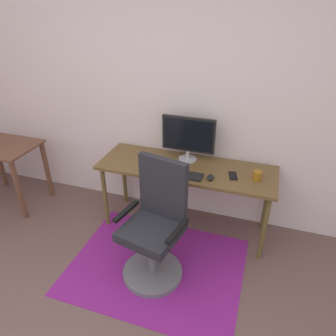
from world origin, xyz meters
The scene contains 10 objects.
wall_back centered at (0.00, 2.20, 1.30)m, with size 6.00×0.10×2.60m, color silver.
area_rug centered at (0.19, 1.22, 0.00)m, with size 1.52×1.18×0.01m, color #801E79.
desk centered at (0.28, 1.84, 0.65)m, with size 1.69×0.57×0.72m.
monitor centered at (0.25, 1.99, 0.97)m, with size 0.51×0.18×0.44m.
keyboard centered at (0.26, 1.68, 0.73)m, with size 0.43×0.13×0.02m, color black.
computer_mouse centered at (0.54, 1.69, 0.73)m, with size 0.06×0.10×0.03m, color black.
coffee_cup centered at (0.93, 1.81, 0.76)m, with size 0.08×0.08×0.09m, color #925D16.
cell_phone centered at (0.73, 1.80, 0.72)m, with size 0.07×0.14×0.01m, color black.
office_chair centered at (0.21, 1.18, 0.44)m, with size 0.57×0.52×1.06m.
side_table centered at (-1.77, 1.66, 0.61)m, with size 0.78×0.55×0.73m.
Camera 1 is at (0.93, -0.67, 2.16)m, focal length 33.30 mm.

